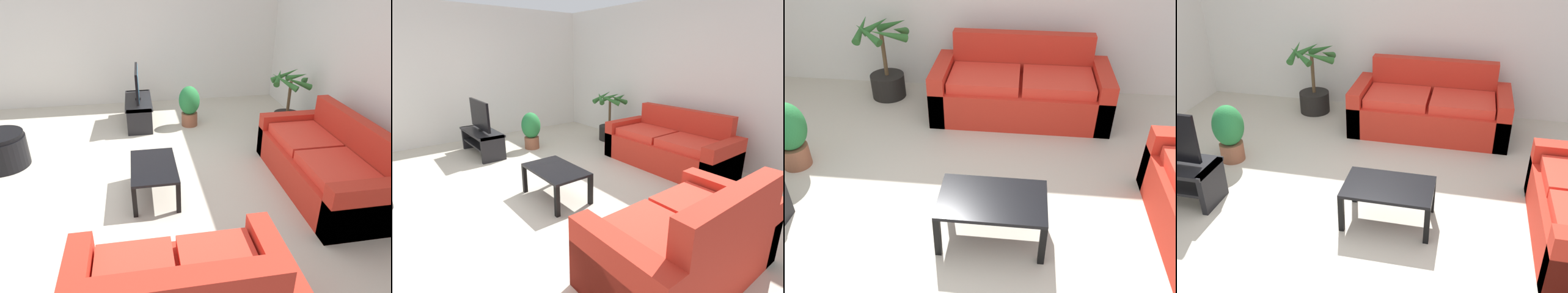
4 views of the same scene
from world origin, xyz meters
The scene contains 10 objects.
ground_plane centered at (0.00, 0.00, 0.00)m, with size 6.60×6.60×0.00m, color beige.
wall_back centered at (0.00, 3.00, 1.35)m, with size 6.00×0.06×2.70m, color silver.
wall_left centered at (-3.00, 0.00, 1.35)m, with size 0.06×6.00×2.70m, color silver.
couch_main centered at (0.63, 2.28, 0.30)m, with size 2.05×0.90×0.90m.
tv_stand centered at (-1.83, 0.10, 0.29)m, with size 1.10×0.45×0.44m.
tv centered at (-1.83, 0.11, 0.73)m, with size 0.91×0.10×0.55m.
coffee_table centered at (0.47, 0.23, 0.34)m, with size 0.84×0.53×0.40m.
potted_palm centered at (-1.09, 2.55, 0.39)m, with size 0.67×0.71×1.03m.
potted_plant_small centered at (-1.58, 0.96, 0.38)m, with size 0.36×0.36×0.70m.
ottoman centered at (-0.58, -1.78, 0.24)m, with size 0.66×0.66×0.48m.
Camera 1 is at (4.00, 0.11, 2.40)m, focal length 31.84 mm.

